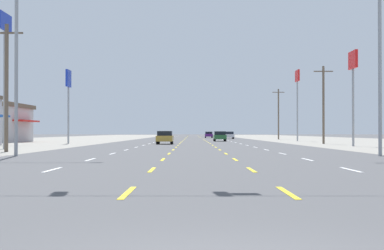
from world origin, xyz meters
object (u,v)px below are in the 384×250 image
Objects in this scene: sedan_inner_right_near at (222,136)px; pole_sign_left_row_1 at (7,45)px; streetlight_left_row_0 at (28,48)px; pole_sign_left_row_2 at (71,87)px; streetlight_right_row_0 at (376,46)px; sedan_inner_left_nearest at (167,137)px; sedan_far_right_mid at (232,135)px; pole_sign_right_row_2 at (300,86)px; sedan_inner_right_midfar at (211,135)px; pole_sign_right_row_1 at (356,72)px.

sedan_inner_right_near is 0.42× the size of pole_sign_left_row_1.
pole_sign_left_row_2 is at bearing 98.54° from streetlight_left_row_0.
pole_sign_left_row_2 is at bearing 125.36° from streetlight_right_row_0.
streetlight_left_row_0 is (-6.26, -31.65, 5.27)m from sedan_inner_left_nearest.
sedan_inner_right_near is 52.49m from streetlight_right_row_0.
sedan_inner_left_nearest is at bearing 78.82° from streetlight_left_row_0.
pole_sign_left_row_1 reaches higher than streetlight_left_row_0.
pole_sign_right_row_2 is at bearing -74.20° from sedan_far_right_mid.
sedan_inner_right_near and sedan_inner_right_midfar have the same top height.
sedan_inner_right_midfar is 0.42× the size of streetlight_right_row_0.
sedan_inner_left_nearest is at bearing -15.10° from pole_sign_left_row_2.
streetlight_left_row_0 is at bearing -101.18° from sedan_inner_left_nearest.
streetlight_left_row_0 is (-24.58, -22.09, -0.98)m from pole_sign_right_row_1.
pole_sign_right_row_2 reaches higher than sedan_inner_right_midfar.
sedan_inner_left_nearest is at bearing 112.61° from streetlight_right_row_0.
pole_sign_right_row_1 is (30.13, 8.87, -1.26)m from pole_sign_left_row_1.
streetlight_right_row_0 is at bearing -96.10° from pole_sign_right_row_2.
sedan_inner_left_nearest is 1.00× the size of sedan_inner_right_midfar.
sedan_inner_right_near is at bearing -171.75° from pole_sign_right_row_2.
sedan_far_right_mid is at bearing -78.43° from sedan_inner_right_midfar.
sedan_inner_right_midfar is 89.85m from pole_sign_left_row_1.
streetlight_right_row_0 is at bearing -67.39° from sedan_inner_left_nearest.
pole_sign_left_row_2 is at bearing 156.98° from pole_sign_right_row_1.
pole_sign_right_row_2 is (30.38, 18.82, 1.71)m from pole_sign_left_row_2.
sedan_inner_left_nearest is 21.59m from pole_sign_right_row_1.
sedan_inner_left_nearest and sedan_inner_right_midfar have the same top height.
streetlight_left_row_0 is (-25.16, -53.57, -2.27)m from pole_sign_right_row_2.
sedan_inner_right_midfar is at bearing 93.55° from streetlight_right_row_0.
streetlight_left_row_0 is at bearing -81.46° from pole_sign_left_row_2.
streetlight_left_row_0 reaches higher than sedan_inner_left_nearest.
sedan_far_right_mid is (3.46, 31.14, 0.00)m from sedan_inner_right_near.
pole_sign_right_row_2 reaches higher than pole_sign_right_row_1.
streetlight_left_row_0 is 0.96× the size of streetlight_right_row_0.
pole_sign_right_row_1 is at bearing -81.77° from sedan_inner_right_midfar.
sedan_far_right_mid is at bearing 78.54° from streetlight_left_row_0.
sedan_inner_right_midfar is 0.52× the size of pole_sign_left_row_2.
pole_sign_left_row_1 is 28.36m from streetlight_right_row_0.
pole_sign_left_row_1 is at bearing 112.80° from streetlight_left_row_0.
pole_sign_left_row_1 reaches higher than pole_sign_right_row_2.
pole_sign_left_row_1 is (-22.39, -69.78, 7.51)m from sedan_far_right_mid.
pole_sign_right_row_2 is at bearing 88.94° from pole_sign_right_row_1.
sedan_far_right_mid is 0.50× the size of pole_sign_right_row_1.
pole_sign_right_row_2 reaches higher than sedan_inner_left_nearest.
pole_sign_right_row_1 is 0.84× the size of streetlight_right_row_0.
pole_sign_left_row_1 is 50.71m from pole_sign_right_row_2.
pole_sign_right_row_2 is (11.79, 1.71, 7.54)m from sedan_inner_right_near.
sedan_inner_right_near is 25.93m from pole_sign_left_row_2.
pole_sign_right_row_2 is at bearing 8.25° from sedan_inner_right_near.
pole_sign_left_row_1 is 1.05× the size of streetlight_left_row_0.
pole_sign_left_row_2 is (-18.41, -66.02, 5.83)m from sedan_inner_right_midfar.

